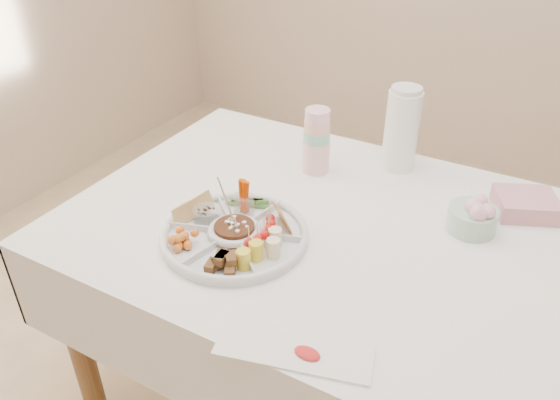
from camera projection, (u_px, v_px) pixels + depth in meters
The scene contains 14 objects.
dining_table at pixel (336, 327), 1.69m from camera, with size 1.52×1.02×0.76m, color white.
party_tray at pixel (235, 233), 1.42m from camera, with size 0.38×0.38×0.04m, color silver.
bean_dip at pixel (234, 230), 1.42m from camera, with size 0.10×0.10×0.04m, color #422219.
tortillas at pixel (282, 216), 1.45m from camera, with size 0.09×0.09×0.05m, color #915C22, non-canonical shape.
carrot_cucumber at pixel (246, 193), 1.51m from camera, with size 0.11×0.11×0.10m, color #D34100, non-canonical shape.
pita_raisins at pixel (200, 208), 1.48m from camera, with size 0.10×0.10×0.06m, color tan, non-canonical shape.
cherries at pixel (185, 238), 1.38m from camera, with size 0.10×0.10×0.04m, color orange, non-canonical shape.
granola_chunks at pixel (221, 259), 1.31m from camera, with size 0.11×0.11×0.05m, color #3F2C1A, non-canonical shape.
banana_tomato at pixel (272, 241), 1.33m from camera, with size 0.11×0.11×0.09m, color #F2EE65, non-canonical shape.
cup_stack at pixel (317, 137), 1.68m from camera, with size 0.09×0.09×0.24m, color white.
thermos at pixel (402, 128), 1.69m from camera, with size 0.11×0.11×0.27m, color white.
flower_bowl at pixel (473, 214), 1.45m from camera, with size 0.13×0.13×0.10m, color #AEE4C8.
napkin_stack at pixel (526, 204), 1.53m from camera, with size 0.16×0.14×0.05m, color pink.
placemat at pixel (294, 350), 1.11m from camera, with size 0.32×0.11×0.01m, color white.
Camera 1 is at (0.44, -1.14, 1.62)m, focal length 35.00 mm.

